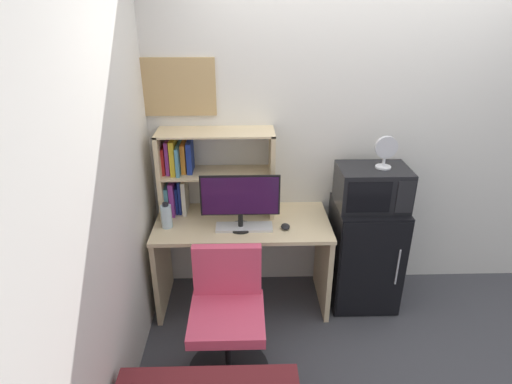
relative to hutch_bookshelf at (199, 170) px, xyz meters
name	(u,v)px	position (x,y,z in m)	size (l,w,h in m)	color
wall_back	(413,132)	(1.63, 0.16, 0.23)	(6.40, 0.04, 2.60)	silver
wall_left	(63,252)	(-0.39, -1.46, 0.23)	(0.04, 4.40, 2.60)	silver
desk	(243,246)	(0.32, -0.17, -0.56)	(1.29, 0.62, 0.73)	beige
hutch_bookshelf	(199,170)	(0.00, 0.00, 0.00)	(0.84, 0.29, 0.64)	beige
monitor	(240,199)	(0.31, -0.28, -0.11)	(0.55, 0.18, 0.41)	black
keyboard	(244,227)	(0.33, -0.28, -0.33)	(0.40, 0.13, 0.02)	silver
computer_mouse	(285,227)	(0.63, -0.29, -0.33)	(0.06, 0.08, 0.04)	black
water_bottle	(166,216)	(-0.22, -0.24, -0.25)	(0.08, 0.08, 0.19)	silver
mini_fridge	(364,254)	(1.26, -0.16, -0.65)	(0.50, 0.50, 0.84)	black
microwave	(372,187)	(1.26, -0.15, -0.09)	(0.50, 0.36, 0.30)	black
desk_fan	(386,151)	(1.32, -0.16, 0.19)	(0.16, 0.11, 0.24)	silver
desk_chair	(228,323)	(0.22, -0.85, -0.70)	(0.52, 0.52, 0.84)	black
wall_corkboard	(174,87)	(-0.15, 0.12, 0.58)	(0.58, 0.02, 0.41)	tan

